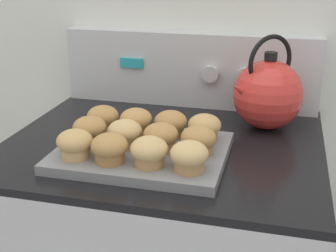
{
  "coord_description": "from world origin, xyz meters",
  "views": [
    {
      "loc": [
        0.27,
        -0.68,
        1.35
      ],
      "look_at": [
        0.04,
        0.23,
        0.99
      ],
      "focal_mm": 50.0,
      "sensor_mm": 36.0,
      "label": 1
    }
  ],
  "objects_px": {
    "muffin_r0_c2": "(149,151)",
    "tea_kettle": "(267,93)",
    "muffin_r1_c2": "(161,137)",
    "muffin_r2_c0": "(103,118)",
    "muffin_r0_c3": "(189,156)",
    "muffin_r0_c1": "(110,148)",
    "muffin_r2_c3": "(204,127)",
    "muffin_r1_c3": "(198,140)",
    "muffin_r2_c1": "(136,121)",
    "muffin_r1_c1": "(125,133)",
    "muffin_pan": "(142,152)",
    "muffin_r1_c0": "(90,130)",
    "muffin_r0_c0": "(75,144)",
    "muffin_r2_c2": "(171,124)"
  },
  "relations": [
    {
      "from": "muffin_r0_c0",
      "to": "tea_kettle",
      "type": "bearing_deg",
      "value": 41.92
    },
    {
      "from": "muffin_r0_c2",
      "to": "tea_kettle",
      "type": "xyz_separation_m",
      "value": [
        0.21,
        0.34,
        0.04
      ]
    },
    {
      "from": "muffin_r0_c1",
      "to": "muffin_r2_c3",
      "type": "bearing_deg",
      "value": 44.72
    },
    {
      "from": "muffin_r0_c1",
      "to": "muffin_r0_c2",
      "type": "height_order",
      "value": "same"
    },
    {
      "from": "muffin_r0_c1",
      "to": "muffin_r1_c1",
      "type": "distance_m",
      "value": 0.09
    },
    {
      "from": "muffin_r0_c2",
      "to": "tea_kettle",
      "type": "distance_m",
      "value": 0.4
    },
    {
      "from": "muffin_r1_c2",
      "to": "muffin_r2_c2",
      "type": "xyz_separation_m",
      "value": [
        0.0,
        0.09,
        0.0
      ]
    },
    {
      "from": "muffin_r1_c1",
      "to": "tea_kettle",
      "type": "distance_m",
      "value": 0.39
    },
    {
      "from": "muffin_r0_c3",
      "to": "tea_kettle",
      "type": "xyz_separation_m",
      "value": [
        0.13,
        0.34,
        0.04
      ]
    },
    {
      "from": "muffin_r0_c0",
      "to": "muffin_r0_c2",
      "type": "distance_m",
      "value": 0.16
    },
    {
      "from": "muffin_r0_c1",
      "to": "muffin_r1_c1",
      "type": "bearing_deg",
      "value": 87.98
    },
    {
      "from": "muffin_r1_c3",
      "to": "tea_kettle",
      "type": "distance_m",
      "value": 0.29
    },
    {
      "from": "muffin_r2_c3",
      "to": "muffin_r0_c0",
      "type": "bearing_deg",
      "value": -146.52
    },
    {
      "from": "muffin_r1_c3",
      "to": "muffin_r2_c1",
      "type": "bearing_deg",
      "value": 154.43
    },
    {
      "from": "muffin_r0_c1",
      "to": "muffin_r1_c2",
      "type": "bearing_deg",
      "value": 44.75
    },
    {
      "from": "muffin_r1_c1",
      "to": "tea_kettle",
      "type": "xyz_separation_m",
      "value": [
        0.3,
        0.26,
        0.04
      ]
    },
    {
      "from": "muffin_r1_c0",
      "to": "muffin_r2_c1",
      "type": "relative_size",
      "value": 1.0
    },
    {
      "from": "muffin_r0_c3",
      "to": "muffin_r2_c3",
      "type": "bearing_deg",
      "value": 89.81
    },
    {
      "from": "muffin_r0_c0",
      "to": "muffin_r1_c0",
      "type": "height_order",
      "value": "same"
    },
    {
      "from": "muffin_r0_c1",
      "to": "muffin_r0_c3",
      "type": "bearing_deg",
      "value": 0.14
    },
    {
      "from": "muffin_pan",
      "to": "muffin_r0_c1",
      "type": "height_order",
      "value": "muffin_r0_c1"
    },
    {
      "from": "muffin_r0_c0",
      "to": "muffin_r2_c0",
      "type": "xyz_separation_m",
      "value": [
        -0.0,
        0.16,
        0.0
      ]
    },
    {
      "from": "muffin_r0_c2",
      "to": "muffin_r2_c3",
      "type": "bearing_deg",
      "value": 62.68
    },
    {
      "from": "muffin_r0_c3",
      "to": "muffin_r1_c3",
      "type": "relative_size",
      "value": 1.0
    },
    {
      "from": "muffin_r0_c2",
      "to": "muffin_r2_c2",
      "type": "xyz_separation_m",
      "value": [
        0.0,
        0.17,
        0.0
      ]
    },
    {
      "from": "muffin_r2_c1",
      "to": "muffin_r0_c0",
      "type": "bearing_deg",
      "value": -116.45
    },
    {
      "from": "muffin_r1_c1",
      "to": "muffin_r1_c0",
      "type": "bearing_deg",
      "value": 179.68
    },
    {
      "from": "muffin_r0_c2",
      "to": "muffin_r1_c1",
      "type": "bearing_deg",
      "value": 134.58
    },
    {
      "from": "muffin_r0_c3",
      "to": "muffin_r1_c2",
      "type": "distance_m",
      "value": 0.12
    },
    {
      "from": "muffin_r1_c2",
      "to": "muffin_r2_c1",
      "type": "distance_m",
      "value": 0.12
    },
    {
      "from": "muffin_r0_c1",
      "to": "tea_kettle",
      "type": "height_order",
      "value": "tea_kettle"
    },
    {
      "from": "muffin_r0_c3",
      "to": "tea_kettle",
      "type": "height_order",
      "value": "tea_kettle"
    },
    {
      "from": "muffin_pan",
      "to": "muffin_r1_c1",
      "type": "relative_size",
      "value": 4.87
    },
    {
      "from": "muffin_r1_c3",
      "to": "muffin_r1_c0",
      "type": "bearing_deg",
      "value": -179.69
    },
    {
      "from": "muffin_r0_c1",
      "to": "muffin_r1_c0",
      "type": "relative_size",
      "value": 1.0
    },
    {
      "from": "muffin_r1_c2",
      "to": "muffin_r2_c1",
      "type": "height_order",
      "value": "same"
    },
    {
      "from": "muffin_r0_c0",
      "to": "muffin_r2_c3",
      "type": "distance_m",
      "value": 0.3
    },
    {
      "from": "muffin_r1_c0",
      "to": "muffin_r2_c3",
      "type": "relative_size",
      "value": 1.0
    },
    {
      "from": "muffin_r2_c1",
      "to": "muffin_r2_c3",
      "type": "distance_m",
      "value": 0.17
    },
    {
      "from": "muffin_r0_c0",
      "to": "muffin_r0_c3",
      "type": "bearing_deg",
      "value": -0.61
    },
    {
      "from": "muffin_r1_c2",
      "to": "muffin_r2_c0",
      "type": "relative_size",
      "value": 1.0
    },
    {
      "from": "muffin_pan",
      "to": "muffin_r2_c0",
      "type": "height_order",
      "value": "muffin_r2_c0"
    },
    {
      "from": "muffin_r1_c1",
      "to": "tea_kettle",
      "type": "relative_size",
      "value": 0.32
    },
    {
      "from": "muffin_r0_c2",
      "to": "tea_kettle",
      "type": "relative_size",
      "value": 0.32
    },
    {
      "from": "muffin_r1_c3",
      "to": "muffin_r2_c2",
      "type": "relative_size",
      "value": 1.0
    },
    {
      "from": "muffin_r2_c3",
      "to": "muffin_r0_c3",
      "type": "bearing_deg",
      "value": -90.19
    },
    {
      "from": "muffin_r0_c1",
      "to": "muffin_r1_c0",
      "type": "distance_m",
      "value": 0.12
    },
    {
      "from": "muffin_r1_c2",
      "to": "muffin_r0_c3",
      "type": "bearing_deg",
      "value": -46.33
    },
    {
      "from": "muffin_r1_c1",
      "to": "tea_kettle",
      "type": "bearing_deg",
      "value": 40.94
    },
    {
      "from": "muffin_r0_c3",
      "to": "muffin_r1_c3",
      "type": "xyz_separation_m",
      "value": [
        0.0,
        0.09,
        0.0
      ]
    }
  ]
}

